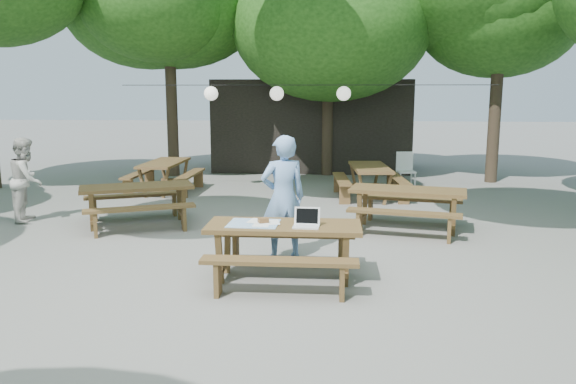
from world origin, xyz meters
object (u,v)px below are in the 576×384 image
(main_picnic_table, at_px, (284,251))
(picnic_table_nw, at_px, (138,205))
(second_person, at_px, (27,179))
(plastic_chair, at_px, (406,177))
(woman, at_px, (283,198))

(main_picnic_table, bearing_deg, picnic_table_nw, 136.21)
(main_picnic_table, relative_size, second_person, 1.25)
(plastic_chair, bearing_deg, second_person, -156.94)
(main_picnic_table, distance_m, woman, 1.12)
(picnic_table_nw, height_order, plastic_chair, plastic_chair)
(picnic_table_nw, relative_size, woman, 1.29)
(picnic_table_nw, bearing_deg, woman, -56.03)
(woman, bearing_deg, picnic_table_nw, -52.20)
(woman, distance_m, plastic_chair, 7.09)
(picnic_table_nw, height_order, second_person, second_person)
(main_picnic_table, xyz_separation_m, second_person, (-5.17, 3.05, 0.41))
(main_picnic_table, distance_m, picnic_table_nw, 4.09)
(woman, relative_size, plastic_chair, 2.04)
(woman, bearing_deg, second_person, -41.51)
(second_person, bearing_deg, picnic_table_nw, -110.32)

